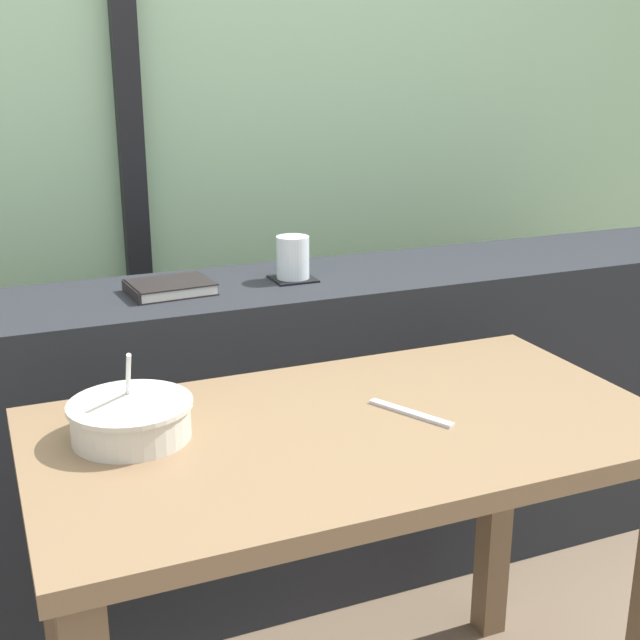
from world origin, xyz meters
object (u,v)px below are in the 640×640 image
object	(u,v)px
coaster_square	(293,279)
soup_bowl	(131,420)
juice_glass	(293,259)
breakfast_table	(350,492)
closed_book	(169,287)
fork_utensil	(411,413)

from	to	relation	value
coaster_square	soup_bowl	bearing A→B (deg)	-132.01
juice_glass	soup_bowl	world-z (taller)	juice_glass
breakfast_table	closed_book	xyz separation A→B (m)	(-0.16, 0.64, 0.23)
closed_book	juice_glass	bearing A→B (deg)	0.43
breakfast_table	coaster_square	world-z (taller)	coaster_square
coaster_square	closed_book	bearing A→B (deg)	-179.57
juice_glass	fork_utensil	world-z (taller)	juice_glass
breakfast_table	fork_utensil	xyz separation A→B (m)	(0.11, -0.01, 0.13)
breakfast_table	coaster_square	size ratio (longest dim) A/B	10.78
closed_book	fork_utensil	xyz separation A→B (m)	(0.27, -0.64, -0.09)
juice_glass	fork_utensil	bearing A→B (deg)	-92.61
closed_book	soup_bowl	xyz separation A→B (m)	(-0.19, -0.55, -0.07)
fork_utensil	soup_bowl	bearing A→B (deg)	141.62
juice_glass	soup_bowl	size ratio (longest dim) A/B	0.50
juice_glass	coaster_square	bearing A→B (deg)	0.00
juice_glass	closed_book	bearing A→B (deg)	-179.57
breakfast_table	closed_book	world-z (taller)	closed_book
breakfast_table	fork_utensil	distance (m)	0.17
coaster_square	closed_book	size ratio (longest dim) A/B	0.51
breakfast_table	fork_utensil	world-z (taller)	fork_utensil
coaster_square	fork_utensil	xyz separation A→B (m)	(-0.03, -0.65, -0.08)
coaster_square	closed_book	xyz separation A→B (m)	(-0.30, -0.00, 0.01)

